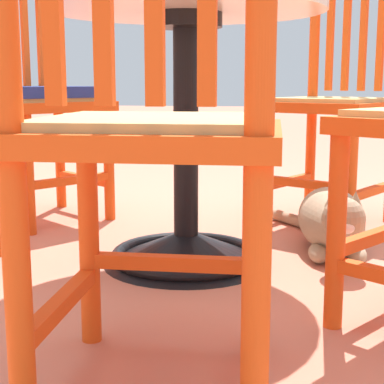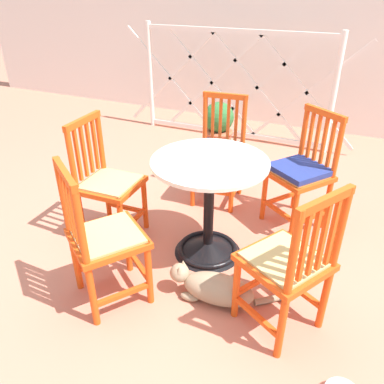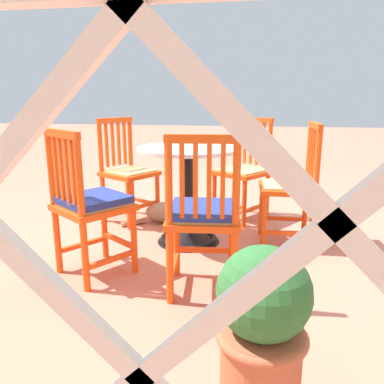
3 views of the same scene
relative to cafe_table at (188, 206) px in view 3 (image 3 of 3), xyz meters
The scene contains 10 objects.
ground_plane 0.37m from the cafe_table, 110.24° to the right, with size 24.00×24.00×0.00m, color #C6755B.
cafe_table is the anchor object (origin of this frame).
orange_chair_at_corner 0.78m from the cafe_table, 35.16° to the right, with size 0.55×0.55×0.91m.
orange_chair_by_planter 0.83m from the cafe_table, 52.60° to the left, with size 0.56×0.56×0.91m.
orange_chair_facing_out 0.80m from the cafe_table, 105.84° to the left, with size 0.44×0.44×0.91m.
orange_chair_tucked_in 0.78m from the cafe_table, behind, with size 0.41×0.41×0.91m.
orange_chair_near_fence 0.78m from the cafe_table, 120.71° to the right, with size 0.56×0.56×0.91m.
tabby_cat 0.50m from the cafe_table, 64.55° to the right, with size 0.71×0.33×0.23m.
terracotta_planter 1.67m from the cafe_table, 108.42° to the left, with size 0.32×0.32×0.62m.
pet_water_bowl 1.29m from the cafe_table, 37.93° to the right, with size 0.17×0.17×0.05m, color silver.
Camera 3 is at (-0.40, 2.97, 1.09)m, focal length 35.74 mm.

